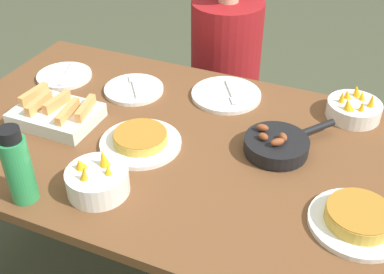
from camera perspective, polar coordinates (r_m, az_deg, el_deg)
dining_table at (r=1.65m, az=0.00°, el=-3.22°), size 1.78×1.00×0.74m
melon_tray at (r=1.76m, az=-15.77°, el=2.71°), size 0.29×0.21×0.09m
skillet at (r=1.57m, az=10.08°, el=-0.91°), size 0.26×0.30×0.08m
frittata_plate_center at (r=1.59m, az=-6.13°, el=-0.39°), size 0.27×0.27×0.05m
frittata_plate_side at (r=1.38m, az=19.10°, el=-9.17°), size 0.26×0.26×0.06m
empty_plate_near_front at (r=2.04m, az=-14.89°, el=7.02°), size 0.22×0.22×0.02m
empty_plate_far_right at (r=1.85m, az=4.13°, el=5.00°), size 0.27×0.27×0.02m
empty_plate_mid_edge at (r=1.89m, az=-6.90°, el=5.63°), size 0.23×0.23×0.02m
fruit_bowl_mango at (r=1.81m, az=18.62°, el=3.22°), size 0.19×0.19×0.11m
fruit_bowl_citrus at (r=1.42m, az=-11.14°, el=-5.03°), size 0.18×0.18×0.13m
water_bottle at (r=1.41m, az=-19.93°, el=-3.34°), size 0.08×0.08×0.24m
person_figure at (r=2.39m, az=3.85°, el=5.67°), size 0.36×0.36×1.19m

